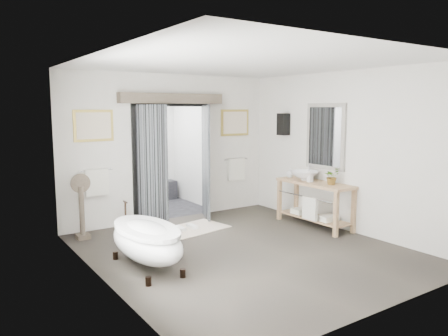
{
  "coord_description": "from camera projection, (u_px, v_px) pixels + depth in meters",
  "views": [
    {
      "loc": [
        -3.98,
        -5.32,
        2.22
      ],
      "look_at": [
        0.0,
        0.6,
        1.25
      ],
      "focal_mm": 35.0,
      "sensor_mm": 36.0,
      "label": 1
    }
  ],
  "objects": [
    {
      "name": "rug",
      "position": [
        194.0,
        228.0,
        8.13
      ],
      "size": [
        1.32,
        1.0,
        0.01
      ],
      "primitive_type": "cube",
      "rotation": [
        0.0,
        0.0,
        0.18
      ],
      "color": "#CBB197",
      "rests_on": "ground_plane"
    },
    {
      "name": "ground_plane",
      "position": [
        245.0,
        251.0,
        6.88
      ],
      "size": [
        5.0,
        5.0,
        0.0
      ],
      "primitive_type": "plane",
      "color": "#443E35"
    },
    {
      "name": "slippers",
      "position": [
        186.0,
        227.0,
        8.08
      ],
      "size": [
        0.38,
        0.28,
        0.05
      ],
      "color": "white",
      "rests_on": "rug"
    },
    {
      "name": "basin",
      "position": [
        304.0,
        176.0,
        8.4
      ],
      "size": [
        0.63,
        0.63,
        0.19
      ],
      "primitive_type": "imported",
      "rotation": [
        0.0,
        0.0,
        -0.18
      ],
      "color": "white",
      "rests_on": "vanity"
    },
    {
      "name": "pedestal_mirror",
      "position": [
        82.0,
        211.0,
        7.45
      ],
      "size": [
        0.34,
        0.22,
        1.13
      ],
      "color": "brown",
      "rests_on": "ground_plane"
    },
    {
      "name": "back_wall_dressing",
      "position": [
        175.0,
        142.0,
        8.57
      ],
      "size": [
        3.82,
        0.78,
        2.52
      ],
      "color": "black",
      "rests_on": "ground_plane"
    },
    {
      "name": "plant",
      "position": [
        332.0,
        176.0,
        7.92
      ],
      "size": [
        0.29,
        0.25,
        0.31
      ],
      "primitive_type": "imported",
      "rotation": [
        0.0,
        0.0,
        0.03
      ],
      "color": "gray",
      "rests_on": "vanity"
    },
    {
      "name": "soap_bottle_a",
      "position": [
        310.0,
        177.0,
        8.21
      ],
      "size": [
        0.1,
        0.1,
        0.21
      ],
      "primitive_type": "imported",
      "rotation": [
        0.0,
        0.0,
        -0.08
      ],
      "color": "gray",
      "rests_on": "vanity"
    },
    {
      "name": "soap_bottle_b",
      "position": [
        290.0,
        173.0,
        8.76
      ],
      "size": [
        0.17,
        0.17,
        0.19
      ],
      "primitive_type": "imported",
      "rotation": [
        0.0,
        0.0,
        0.15
      ],
      "color": "gray",
      "rests_on": "vanity"
    },
    {
      "name": "clawfoot_tub",
      "position": [
        147.0,
        240.0,
        6.09
      ],
      "size": [
        0.75,
        1.67,
        0.82
      ],
      "color": "black",
      "rests_on": "ground_plane"
    },
    {
      "name": "room_shell",
      "position": [
        249.0,
        133.0,
        6.51
      ],
      "size": [
        4.52,
        5.02,
        2.91
      ],
      "color": "silver",
      "rests_on": "ground_plane"
    },
    {
      "name": "shower_room",
      "position": [
        142.0,
        166.0,
        10.04
      ],
      "size": [
        2.22,
        2.01,
        2.51
      ],
      "color": "black",
      "rests_on": "ground_plane"
    },
    {
      "name": "vanity",
      "position": [
        314.0,
        200.0,
        8.25
      ],
      "size": [
        0.57,
        1.6,
        0.85
      ],
      "color": "tan",
      "rests_on": "ground_plane"
    }
  ]
}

